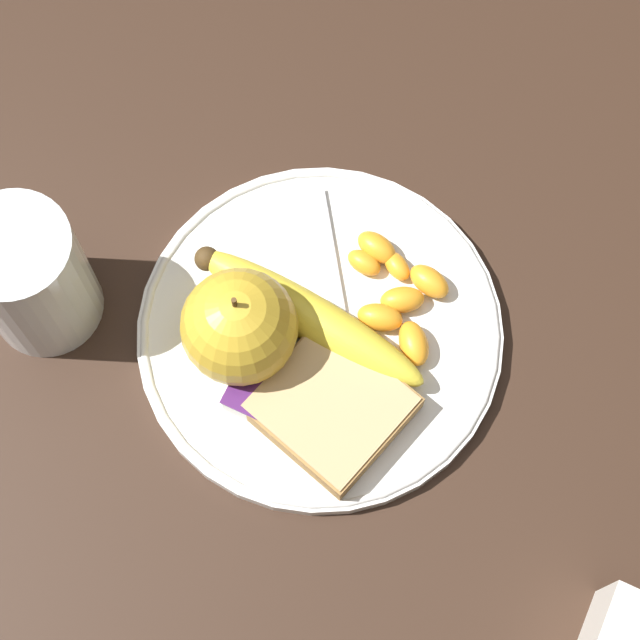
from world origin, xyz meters
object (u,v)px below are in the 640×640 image
(fork, at_px, (339,318))
(jam_packet, at_px, (259,397))
(plate, at_px, (320,332))
(banana, at_px, (306,317))
(apple, at_px, (239,327))
(bread_slice, at_px, (331,406))
(juice_glass, at_px, (32,279))

(fork, relative_size, jam_packet, 3.74)
(plate, relative_size, banana, 1.39)
(plate, relative_size, jam_packet, 6.31)
(apple, xyz_separation_m, bread_slice, (-0.08, 0.02, -0.03))
(juice_glass, distance_m, bread_slice, 0.23)
(plate, distance_m, fork, 0.02)
(bread_slice, bearing_deg, plate, -57.56)
(bread_slice, bearing_deg, fork, -69.57)
(juice_glass, bearing_deg, banana, -160.67)
(banana, bearing_deg, apple, 45.10)
(juice_glass, xyz_separation_m, jam_packet, (-0.18, 0.00, -0.03))
(banana, xyz_separation_m, jam_packet, (0.00, 0.07, -0.01))
(apple, bearing_deg, juice_glass, 11.33)
(plate, bearing_deg, banana, 6.27)
(plate, relative_size, fork, 1.69)
(apple, bearing_deg, banana, -134.90)
(apple, relative_size, jam_packet, 2.14)
(plate, height_order, jam_packet, jam_packet)
(juice_glass, distance_m, jam_packet, 0.18)
(juice_glass, relative_size, bread_slice, 0.95)
(juice_glass, relative_size, apple, 1.21)
(apple, height_order, banana, apple)
(juice_glass, height_order, jam_packet, juice_glass)
(fork, height_order, jam_packet, jam_packet)
(fork, bearing_deg, bread_slice, -13.57)
(juice_glass, bearing_deg, plate, -161.36)
(bread_slice, bearing_deg, juice_glass, 3.31)
(plate, distance_m, apple, 0.07)
(apple, distance_m, banana, 0.05)
(juice_glass, height_order, apple, juice_glass)
(banana, relative_size, jam_packet, 4.53)
(banana, xyz_separation_m, fork, (-0.02, -0.01, -0.01))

